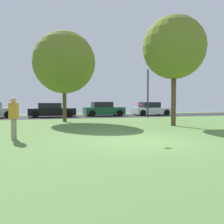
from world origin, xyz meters
TOP-DOWN VIEW (x-y plane):
  - ground_plane at (0.00, 0.00)m, footprint 44.00×44.00m
  - road_strip at (0.00, 16.00)m, footprint 44.00×6.40m
  - birch_tree_lone at (4.39, 4.80)m, footprint 3.87×3.87m
  - oak_tree_left at (-1.69, 9.96)m, footprint 4.60×4.60m
  - person_thrower at (-4.61, 1.86)m, footprint 0.38×0.33m
  - frisbee_disc at (-0.13, 0.02)m, footprint 0.37×0.37m
  - parked_car_black at (-2.25, 15.94)m, footprint 4.48×1.93m
  - parked_car_green at (3.13, 16.31)m, footprint 4.22×2.07m
  - parked_car_white at (8.51, 15.98)m, footprint 4.09×2.06m
  - street_lamp_post at (6.28, 12.20)m, footprint 0.14×0.14m

SIDE VIEW (x-z plane):
  - ground_plane at x=0.00m, z-range 0.00..0.00m
  - road_strip at x=0.00m, z-range 0.00..0.01m
  - parked_car_black at x=-2.25m, z-range -0.06..1.32m
  - parked_car_white at x=8.51m, z-range -0.07..1.38m
  - parked_car_green at x=3.13m, z-range -0.07..1.41m
  - person_thrower at x=-4.61m, z-range 0.09..1.75m
  - frisbee_disc at x=-0.13m, z-range 1.36..1.44m
  - street_lamp_post at x=6.28m, z-range 0.00..4.50m
  - oak_tree_left at x=-1.69m, z-range 1.05..7.75m
  - birch_tree_lone at x=4.39m, z-range 1.43..8.18m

